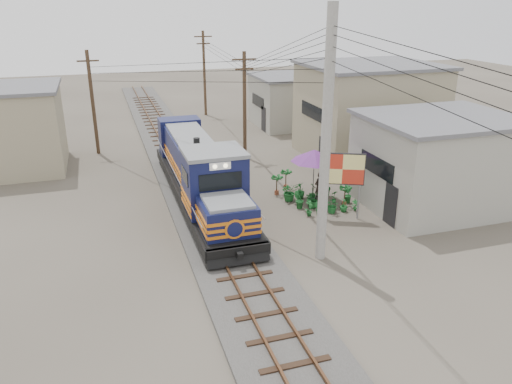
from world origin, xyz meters
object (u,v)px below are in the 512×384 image
object	(u,v)px
billboard	(342,171)
market_umbrella	(314,156)
locomotive	(200,173)
vendor	(319,187)

from	to	relation	value
billboard	market_umbrella	distance (m)	2.69
locomotive	billboard	bearing A→B (deg)	-33.25
locomotive	billboard	size ratio (longest dim) A/B	4.49
locomotive	vendor	bearing A→B (deg)	-16.13
market_umbrella	vendor	world-z (taller)	market_umbrella
locomotive	market_umbrella	bearing A→B (deg)	-12.69
locomotive	vendor	world-z (taller)	locomotive
market_umbrella	vendor	distance (m)	1.68
market_umbrella	vendor	xyz separation A→B (m)	(0.16, -0.42, -1.62)
market_umbrella	billboard	bearing A→B (deg)	-84.49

